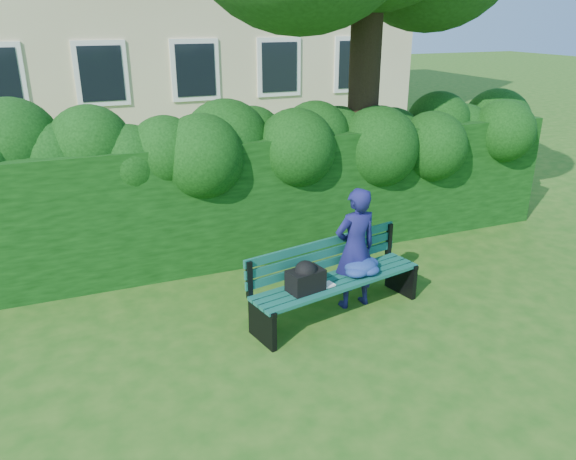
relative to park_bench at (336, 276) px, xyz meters
name	(u,v)px	position (x,y,z in m)	size (l,w,h in m)	color
ground	(307,322)	(-0.39, -0.06, -0.50)	(80.00, 80.00, 0.00)	#1E5313
hedge	(246,197)	(-0.39, 2.14, 0.40)	(10.00, 1.00, 1.80)	black
park_bench	(336,276)	(0.00, 0.00, 0.00)	(2.27, 0.99, 0.89)	#115545
man_reading	(355,249)	(0.31, 0.11, 0.25)	(0.55, 0.36, 1.52)	navy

